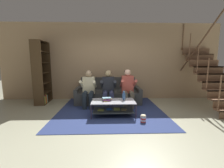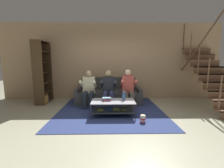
{
  "view_description": "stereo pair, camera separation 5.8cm",
  "coord_description": "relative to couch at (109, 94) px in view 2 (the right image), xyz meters",
  "views": [
    {
      "loc": [
        -0.13,
        -3.43,
        1.46
      ],
      "look_at": [
        0.01,
        0.98,
        0.79
      ],
      "focal_mm": 24.0,
      "sensor_mm": 36.0,
      "label": 1
    },
    {
      "loc": [
        -0.07,
        -3.43,
        1.46
      ],
      "look_at": [
        0.01,
        0.98,
        0.79
      ],
      "focal_mm": 24.0,
      "sensor_mm": 36.0,
      "label": 2
    }
  ],
  "objects": [
    {
      "name": "person_seated_left",
      "position": [
        -0.63,
        -0.54,
        0.36
      ],
      "size": [
        0.5,
        0.58,
        1.18
      ],
      "color": "#212A33",
      "rests_on": "ground"
    },
    {
      "name": "coffee_table",
      "position": [
        0.13,
        -1.33,
        -0.02
      ],
      "size": [
        1.17,
        0.64,
        0.4
      ],
      "color": "silver",
      "rests_on": "ground"
    },
    {
      "name": "book_stack",
      "position": [
        -0.05,
        -1.31,
        0.16
      ],
      "size": [
        0.27,
        0.2,
        0.09
      ],
      "color": "gold",
      "rests_on": "coffee_table"
    },
    {
      "name": "couch",
      "position": [
        0.0,
        0.0,
        0.0
      ],
      "size": [
        2.26,
        0.91,
        0.87
      ],
      "color": "#3E403F",
      "rests_on": "ground"
    },
    {
      "name": "popcorn_tub",
      "position": [
        0.83,
        -1.86,
        -0.19
      ],
      "size": [
        0.13,
        0.13,
        0.2
      ],
      "color": "red",
      "rests_on": "ground"
    },
    {
      "name": "person_seated_middle",
      "position": [
        -0.0,
        -0.54,
        0.36
      ],
      "size": [
        0.5,
        0.58,
        1.18
      ],
      "color": "#373C64",
      "rests_on": "ground"
    },
    {
      "name": "ground",
      "position": [
        0.1,
        -1.84,
        -0.29
      ],
      "size": [
        16.8,
        16.8,
        0.0
      ],
      "primitive_type": "plane",
      "color": "#ABAB8F"
    },
    {
      "name": "staircase_run",
      "position": [
        3.3,
        -0.56,
        0.82
      ],
      "size": [
        1.03,
        2.38,
        2.87
      ],
      "color": "brown",
      "rests_on": "ground"
    },
    {
      "name": "back_partition",
      "position": [
        0.1,
        0.62,
        1.16
      ],
      "size": [
        8.4,
        0.12,
        2.9
      ],
      "primitive_type": "cube",
      "color": "tan",
      "rests_on": "ground"
    },
    {
      "name": "vase",
      "position": [
        0.42,
        -1.28,
        0.24
      ],
      "size": [
        0.1,
        0.1,
        0.26
      ],
      "color": "#305184",
      "rests_on": "coffee_table"
    },
    {
      "name": "person_seated_right",
      "position": [
        0.63,
        -0.54,
        0.37
      ],
      "size": [
        0.5,
        0.58,
        1.21
      ],
      "color": "#5E5647",
      "rests_on": "ground"
    },
    {
      "name": "bookshelf",
      "position": [
        -2.36,
        -0.0,
        0.63
      ],
      "size": [
        0.39,
        0.91,
        2.15
      ],
      "color": "#44311D",
      "rests_on": "ground"
    },
    {
      "name": "area_rug",
      "position": [
        0.06,
        -0.79,
        -0.28
      ],
      "size": [
        3.06,
        3.28,
        0.01
      ],
      "color": "navy",
      "rests_on": "ground"
    }
  ]
}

